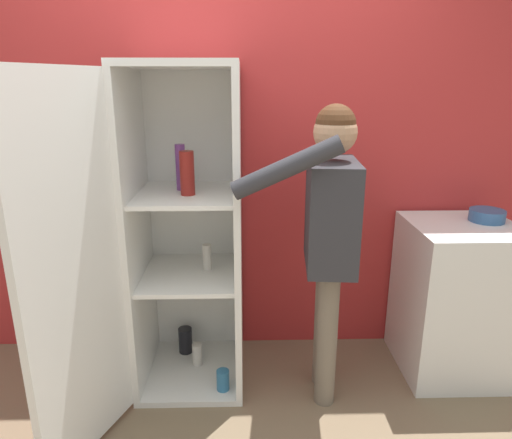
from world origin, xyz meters
TOP-DOWN VIEW (x-y plane):
  - wall_back at (0.00, 0.98)m, footprint 7.00×0.06m
  - refrigerator at (-0.25, 0.53)m, footprint 0.86×1.19m
  - person at (0.59, 0.42)m, footprint 0.65×0.57m
  - counter at (1.42, 0.63)m, footprint 0.61×0.60m
  - bowl at (1.57, 0.70)m, footprint 0.20×0.20m

SIDE VIEW (x-z plane):
  - counter at x=1.42m, z-range 0.00..0.93m
  - refrigerator at x=-0.25m, z-range -0.01..1.80m
  - bowl at x=1.57m, z-range 0.93..1.00m
  - person at x=0.59m, z-range 0.21..1.82m
  - wall_back at x=0.00m, z-range 0.00..2.55m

